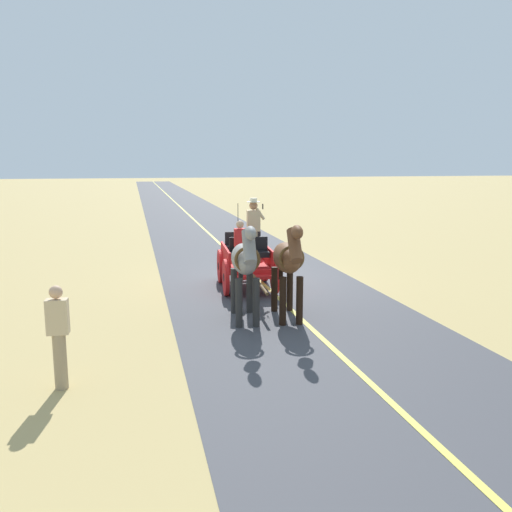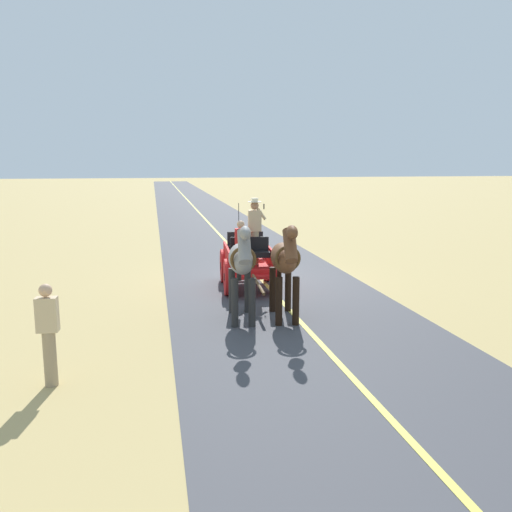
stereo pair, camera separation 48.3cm
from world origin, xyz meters
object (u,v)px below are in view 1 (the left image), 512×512
horse_drawn_carriage (247,259)px  horse_near_side (288,260)px  pedestrian_walking (59,335)px  horse_off_side (245,262)px

horse_drawn_carriage → horse_near_side: size_ratio=2.04×
pedestrian_walking → horse_off_side: bearing=-140.8°
horse_drawn_carriage → horse_off_side: size_ratio=2.04×
horse_drawn_carriage → horse_off_side: 3.11m
horse_drawn_carriage → pedestrian_walking: 7.17m
horse_drawn_carriage → horse_near_side: bearing=95.0°
horse_off_side → pedestrian_walking: (3.49, 2.85, -0.46)m
horse_near_side → horse_off_side: (0.94, -0.06, 0.00)m
horse_drawn_carriage → horse_off_side: horse_drawn_carriage is taller
horse_near_side → pedestrian_walking: size_ratio=1.36×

